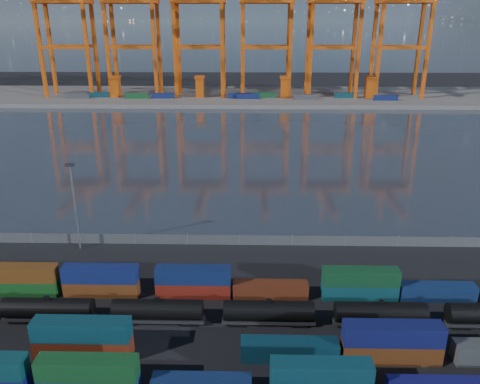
{
  "coord_description": "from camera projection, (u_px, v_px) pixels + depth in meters",
  "views": [
    {
      "loc": [
        1.76,
        -52.31,
        40.08
      ],
      "look_at": [
        0.0,
        30.0,
        10.0
      ],
      "focal_mm": 35.0,
      "sensor_mm": 36.0,
      "label": 1
    }
  ],
  "objects": [
    {
      "name": "quay_containers",
      "position": [
        226.0,
        96.0,
        245.55
      ],
      "size": [
        172.58,
        10.99,
        2.6
      ],
      "color": "navy",
      "rests_on": "far_quay"
    },
    {
      "name": "container_row_mid",
      "position": [
        317.0,
        347.0,
        58.42
      ],
      "size": [
        142.24,
        2.49,
        5.3
      ],
      "color": "#414446",
      "rests_on": "ground"
    },
    {
      "name": "gantry_cranes",
      "position": [
        233.0,
        13.0,
        238.57
      ],
      "size": [
        202.78,
        53.33,
        72.22
      ],
      "color": "#CE4E0E",
      "rests_on": "ground"
    },
    {
      "name": "container_row_north",
      "position": [
        156.0,
        284.0,
        72.02
      ],
      "size": [
        140.86,
        2.34,
        4.98
      ],
      "color": "navy",
      "rests_on": "ground"
    },
    {
      "name": "waterfront_fence",
      "position": [
        240.0,
        240.0,
        88.86
      ],
      "size": [
        160.12,
        0.12,
        2.2
      ],
      "color": "#595B5E",
      "rests_on": "ground"
    },
    {
      "name": "yard_light_mast",
      "position": [
        74.0,
        202.0,
        84.74
      ],
      "size": [
        1.6,
        0.4,
        16.6
      ],
      "color": "slate",
      "rests_on": "ground"
    },
    {
      "name": "far_quay",
      "position": [
        247.0,
        96.0,
        259.77
      ],
      "size": [
        700.0,
        70.0,
        2.0
      ],
      "primitive_type": "cube",
      "color": "#514F4C",
      "rests_on": "ground"
    },
    {
      "name": "straddle_carriers",
      "position": [
        242.0,
        86.0,
        248.09
      ],
      "size": [
        140.0,
        7.0,
        11.1
      ],
      "color": "#CE4E0E",
      "rests_on": "far_quay"
    },
    {
      "name": "tanker_string",
      "position": [
        324.0,
        313.0,
        64.97
      ],
      "size": [
        121.54,
        2.8,
        4.01
      ],
      "color": "black",
      "rests_on": "ground"
    },
    {
      "name": "ground",
      "position": [
        235.0,
        338.0,
        62.91
      ],
      "size": [
        700.0,
        700.0,
        0.0
      ],
      "primitive_type": "plane",
      "color": "black",
      "rests_on": "ground"
    },
    {
      "name": "harbor_water",
      "position": [
        245.0,
        145.0,
        161.51
      ],
      "size": [
        700.0,
        700.0,
        0.0
      ],
      "primitive_type": "plane",
      "color": "#28303B",
      "rests_on": "ground"
    },
    {
      "name": "container_row_south",
      "position": [
        113.0,
        379.0,
        52.75
      ],
      "size": [
        139.78,
        2.3,
        4.9
      ],
      "color": "#3C3F41",
      "rests_on": "ground"
    }
  ]
}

